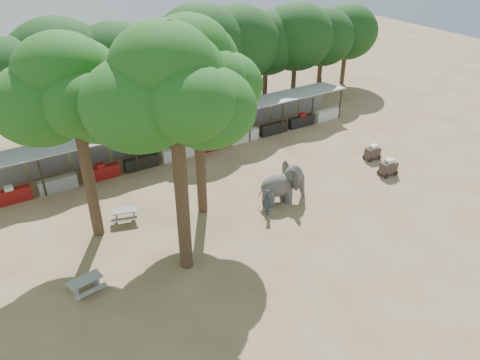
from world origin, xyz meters
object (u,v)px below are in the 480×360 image
elephant (283,184)px  picnic_table_near (85,284)px  yard_tree_back (192,70)px  handler (268,202)px  yard_tree_left (69,92)px  picnic_table_far (125,213)px  cart_front (388,167)px  cart_back (373,152)px  yard_tree_center (169,90)px

elephant → picnic_table_near: 12.74m
yard_tree_back → handler: 8.75m
yard_tree_left → picnic_table_far: (1.84, 0.23, -7.72)m
elephant → cart_front: size_ratio=2.48×
elephant → cart_back: 8.87m
yard_tree_center → cart_back: bearing=11.5°
yard_tree_left → yard_tree_back: 6.09m
yard_tree_left → picnic_table_far: yard_tree_left is taller
elephant → handler: elephant is taller
elephant → picnic_table_near: (-12.60, -1.72, -0.67)m
yard_tree_center → picnic_table_far: (-1.17, 5.23, -8.73)m
yard_tree_left → handler: (9.26, -3.46, -7.39)m
yard_tree_center → yard_tree_back: (3.00, 4.00, -0.67)m
handler → cart_back: (10.40, 1.85, -0.26)m
handler → picnic_table_near: bearing=126.2°
yard_tree_center → picnic_table_near: yard_tree_center is taller
yard_tree_center → elephant: 11.49m
yard_tree_left → picnic_table_far: size_ratio=6.22×
cart_front → cart_back: cart_front is taller
handler → picnic_table_far: handler is taller
handler → cart_back: handler is taller
yard_tree_center → yard_tree_back: size_ratio=1.06×
picnic_table_near → yard_tree_center: bearing=-15.9°
picnic_table_near → cart_back: 21.57m
yard_tree_center → yard_tree_back: bearing=53.1°
picnic_table_far → cart_front: size_ratio=1.41×
yard_tree_back → cart_back: bearing=-2.6°
yard_tree_center → picnic_table_far: yard_tree_center is taller
handler → cart_front: 9.62m
picnic_table_far → cart_front: (17.04, -4.08, 0.11)m
handler → picnic_table_far: (-7.43, 3.70, -0.33)m
picnic_table_near → cart_front: bearing=-7.6°
picnic_table_far → cart_front: 17.52m
yard_tree_left → yard_tree_back: yard_tree_back is taller
cart_front → cart_back: 2.37m
yard_tree_back → picnic_table_near: (-7.72, -3.45, -8.04)m
yard_tree_left → cart_front: bearing=-11.5°
yard_tree_left → yard_tree_back: size_ratio=0.97×
picnic_table_near → picnic_table_far: size_ratio=0.98×
picnic_table_far → cart_back: (17.82, -1.85, 0.07)m
elephant → cart_back: size_ratio=2.68×
yard_tree_left → yard_tree_center: size_ratio=0.92×
handler → picnic_table_far: size_ratio=0.91×
yard_tree_back → cart_back: yard_tree_back is taller
yard_tree_left → picnic_table_far: bearing=7.2°
yard_tree_center → elephant: (7.88, 2.27, -8.04)m
picnic_table_near → handler: bearing=-4.2°
elephant → picnic_table_near: size_ratio=1.81×
yard_tree_back → handler: size_ratio=7.01×
elephant → handler: size_ratio=1.93×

